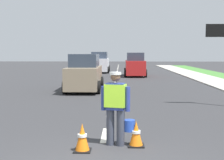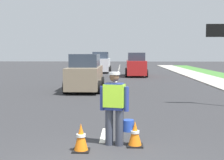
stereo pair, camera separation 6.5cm
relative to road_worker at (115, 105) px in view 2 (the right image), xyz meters
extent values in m
plane|color=#333335|center=(-0.32, 19.13, -0.93)|extent=(96.00, 96.00, 0.00)
cube|color=silver|center=(-0.32, 0.83, -0.93)|extent=(0.14, 1.40, 0.01)
cube|color=silver|center=(-0.32, 3.83, -0.93)|extent=(0.14, 1.40, 0.01)
cube|color=silver|center=(-0.32, 6.83, -0.93)|extent=(0.14, 1.40, 0.01)
cube|color=silver|center=(-0.32, 9.83, -0.93)|extent=(0.14, 1.40, 0.01)
cube|color=silver|center=(-0.32, 12.83, -0.93)|extent=(0.14, 1.40, 0.01)
cube|color=silver|center=(-0.32, 15.83, -0.93)|extent=(0.14, 1.40, 0.01)
cube|color=silver|center=(-0.32, 18.83, -0.93)|extent=(0.14, 1.40, 0.01)
cube|color=silver|center=(-0.32, 21.83, -0.93)|extent=(0.14, 1.40, 0.01)
cube|color=silver|center=(-0.32, 24.83, -0.93)|extent=(0.14, 1.40, 0.01)
cube|color=silver|center=(-0.32, 27.83, -0.93)|extent=(0.14, 1.40, 0.01)
cube|color=silver|center=(-0.32, 30.83, -0.93)|extent=(0.14, 1.40, 0.01)
cube|color=silver|center=(-0.32, 33.83, -0.93)|extent=(0.14, 1.40, 0.01)
cube|color=silver|center=(-0.32, 36.83, -0.93)|extent=(0.14, 1.40, 0.01)
cube|color=silver|center=(-0.32, 39.83, -0.93)|extent=(0.14, 1.40, 0.01)
cube|color=silver|center=(-0.32, 42.83, -0.93)|extent=(0.14, 1.40, 0.01)
cube|color=silver|center=(-0.32, 45.83, -0.93)|extent=(0.14, 1.40, 0.01)
cylinder|color=#383D4C|center=(-0.14, 0.03, -0.52)|extent=(0.18, 0.18, 0.82)
cylinder|color=#383D4C|center=(0.09, -0.03, -0.52)|extent=(0.18, 0.18, 0.82)
cube|color=navy|center=(-0.02, 0.00, 0.19)|extent=(0.44, 0.33, 0.60)
cube|color=#A5EA33|center=(-0.02, 0.00, 0.21)|extent=(0.51, 0.38, 0.51)
cylinder|color=navy|center=(-0.30, 0.06, 0.14)|extent=(0.11, 0.11, 0.55)
cylinder|color=navy|center=(0.25, -0.07, 0.14)|extent=(0.11, 0.11, 0.55)
sphere|color=brown|center=(-0.02, 0.00, 0.63)|extent=(0.22, 0.22, 0.22)
cylinder|color=silver|center=(-0.02, 0.00, 0.71)|extent=(0.26, 0.26, 0.06)
cylinder|color=#2347B7|center=(0.29, 0.03, -0.48)|extent=(0.26, 0.26, 0.26)
cube|color=white|center=(3.94, 5.33, 2.02)|extent=(1.10, 0.05, 0.44)
cube|color=black|center=(3.94, 5.32, 2.02)|extent=(1.16, 0.04, 0.50)
cube|color=black|center=(-0.72, -0.46, -0.92)|extent=(0.36, 0.36, 0.03)
cone|color=orange|center=(-0.72, -0.46, -0.61)|extent=(0.30, 0.30, 0.57)
cylinder|color=white|center=(-0.72, -0.46, -0.59)|extent=(0.20, 0.20, 0.06)
cube|color=black|center=(0.44, -0.06, -0.92)|extent=(0.36, 0.36, 0.03)
cone|color=orange|center=(0.44, -0.06, -0.63)|extent=(0.30, 0.30, 0.54)
cylinder|color=white|center=(0.44, -0.06, -0.60)|extent=(0.20, 0.20, 0.06)
cube|color=gray|center=(-1.91, 10.20, -0.18)|extent=(1.66, 4.24, 1.14)
cube|color=#2D3847|center=(-1.91, 10.31, 0.74)|extent=(1.46, 2.33, 0.70)
cylinder|color=black|center=(-1.06, 8.89, -0.59)|extent=(0.22, 0.68, 0.68)
cylinder|color=black|center=(-2.76, 8.89, -0.59)|extent=(0.22, 0.68, 0.68)
cylinder|color=black|center=(-1.06, 11.52, -0.59)|extent=(0.22, 0.68, 0.68)
cylinder|color=black|center=(-2.76, 11.52, -0.59)|extent=(0.22, 0.68, 0.68)
cube|color=silver|center=(-2.15, 26.13, -0.11)|extent=(1.80, 4.37, 1.29)
cube|color=#2D3847|center=(-2.15, 26.24, 0.89)|extent=(1.59, 2.40, 0.70)
cylinder|color=black|center=(-1.23, 24.78, -0.59)|extent=(0.22, 0.68, 0.68)
cylinder|color=black|center=(-3.07, 24.78, -0.59)|extent=(0.22, 0.68, 0.68)
cylinder|color=black|center=(-1.23, 27.49, -0.59)|extent=(0.22, 0.68, 0.68)
cylinder|color=black|center=(-3.07, 27.49, -0.59)|extent=(0.22, 0.68, 0.68)
cube|color=red|center=(1.35, 20.92, -0.14)|extent=(1.65, 4.15, 1.21)
cube|color=#2D3847|center=(1.35, 20.82, 0.81)|extent=(1.45, 2.28, 0.70)
cylinder|color=black|center=(0.50, 22.21, -0.59)|extent=(0.22, 0.68, 0.68)
cylinder|color=black|center=(2.19, 22.21, -0.59)|extent=(0.22, 0.68, 0.68)
cylinder|color=black|center=(0.50, 19.63, -0.59)|extent=(0.22, 0.68, 0.68)
cylinder|color=black|center=(2.19, 19.63, -0.59)|extent=(0.22, 0.68, 0.68)
camera|label=1|loc=(0.10, -6.99, 1.17)|focal=50.36mm
camera|label=2|loc=(0.16, -6.99, 1.17)|focal=50.36mm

